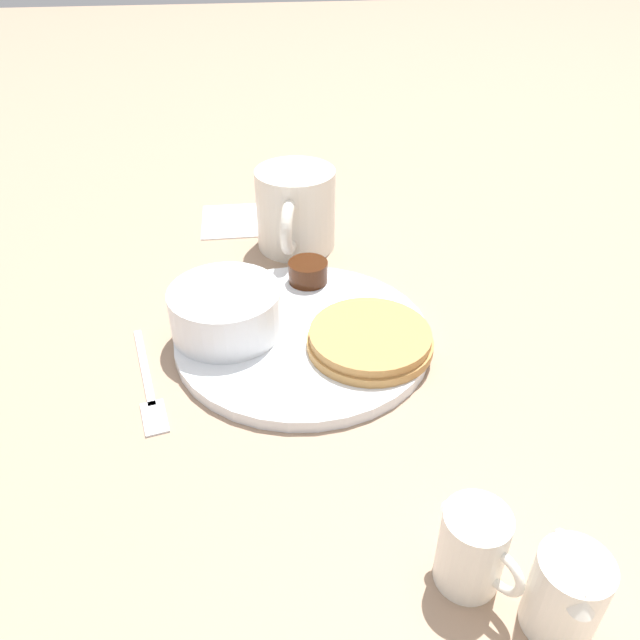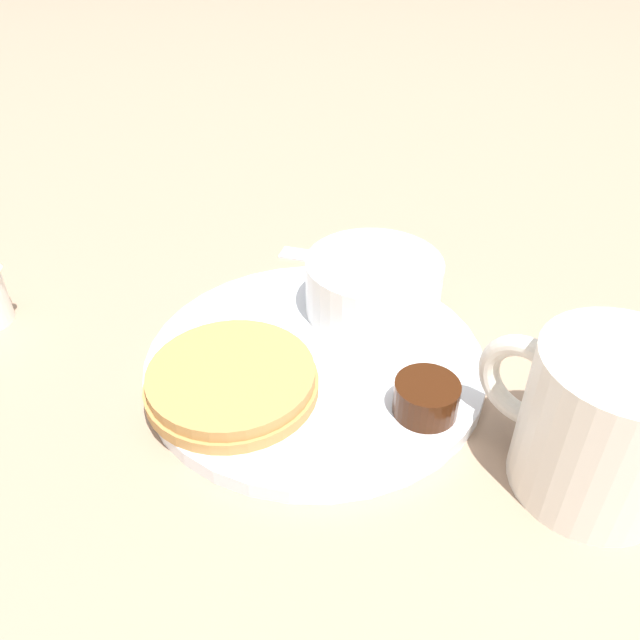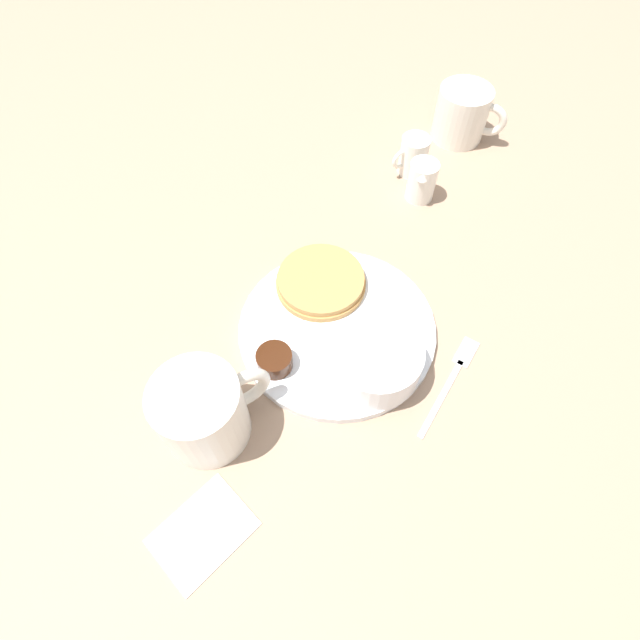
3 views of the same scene
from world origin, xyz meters
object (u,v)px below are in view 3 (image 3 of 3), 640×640
creamer_pitcher_near (422,180)px  fork (454,374)px  bowl (376,359)px  second_mug (463,114)px  plate (337,329)px  coffee_mug (204,412)px  creamer_pitcher_far (413,155)px

creamer_pitcher_near → fork: size_ratio=0.43×
bowl → fork: size_ratio=0.72×
second_mug → creamer_pitcher_near: bearing=15.8°
plate → creamer_pitcher_near: creamer_pitcher_near is taller
coffee_mug → creamer_pitcher_near: size_ratio=2.01×
bowl → fork: bowl is taller
bowl → second_mug: size_ratio=0.95×
bowl → creamer_pitcher_near: (-0.28, -0.16, -0.00)m
bowl → coffee_mug: size_ratio=0.83×
bowl → creamer_pitcher_far: 0.37m
second_mug → bowl: bearing=24.6°
coffee_mug → fork: size_ratio=0.86×
plate → fork: bearing=111.6°
creamer_pitcher_near → second_mug: 0.17m
creamer_pitcher_near → second_mug: second_mug is taller
bowl → creamer_pitcher_near: creamer_pitcher_near is taller
bowl → creamer_pitcher_near: size_ratio=1.68×
bowl → second_mug: 0.48m
coffee_mug → second_mug: coffee_mug is taller
coffee_mug → creamer_pitcher_near: bearing=-171.2°
plate → creamer_pitcher_far: (-0.30, -0.13, 0.03)m
second_mug → plate: bearing=16.6°
creamer_pitcher_far → creamer_pitcher_near: bearing=52.4°
plate → creamer_pitcher_far: creamer_pitcher_far is taller
plate → creamer_pitcher_near: bearing=-162.9°
fork → plate: bearing=-68.4°
fork → coffee_mug: bearing=-31.6°
plate → bowl: size_ratio=2.32×
plate → bowl: bearing=80.8°
bowl → creamer_pitcher_near: 0.32m
plate → coffee_mug: (0.20, -0.01, 0.04)m
plate → second_mug: bearing=-163.4°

